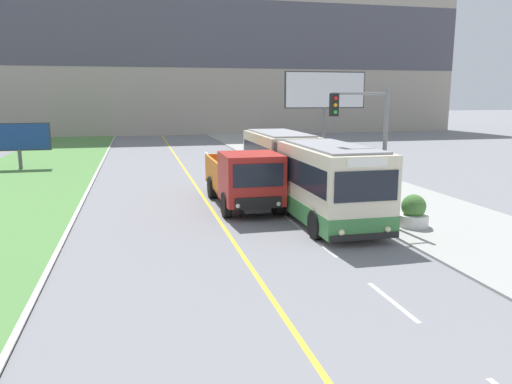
{
  "coord_description": "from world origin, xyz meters",
  "views": [
    {
      "loc": [
        -3.0,
        -2.32,
        4.81
      ],
      "look_at": [
        1.1,
        14.9,
        1.4
      ],
      "focal_mm": 35.0,
      "sensor_mm": 36.0,
      "label": 1
    }
  ],
  "objects_px": {
    "dump_truck": "(246,180)",
    "traffic_light_mast": "(368,135)",
    "planter_round_far": "(315,170)",
    "city_bus": "(301,172)",
    "planter_round_third": "(339,180)",
    "planter_round_second": "(371,194)",
    "planter_round_near": "(413,212)",
    "billboard_small": "(18,138)",
    "billboard_large": "(325,93)"
  },
  "relations": [
    {
      "from": "city_bus",
      "to": "traffic_light_mast",
      "type": "bearing_deg",
      "value": -71.25
    },
    {
      "from": "city_bus",
      "to": "planter_round_third",
      "type": "relative_size",
      "value": 10.58
    },
    {
      "from": "billboard_small",
      "to": "planter_round_third",
      "type": "xyz_separation_m",
      "value": [
        17.56,
        -12.46,
        -1.49
      ]
    },
    {
      "from": "planter_round_far",
      "to": "planter_round_near",
      "type": "bearing_deg",
      "value": -90.9
    },
    {
      "from": "billboard_large",
      "to": "billboard_small",
      "type": "relative_size",
      "value": 1.62
    },
    {
      "from": "billboard_small",
      "to": "traffic_light_mast",
      "type": "bearing_deg",
      "value": -49.99
    },
    {
      "from": "billboard_small",
      "to": "planter_round_far",
      "type": "distance_m",
      "value": 19.76
    },
    {
      "from": "traffic_light_mast",
      "to": "billboard_large",
      "type": "xyz_separation_m",
      "value": [
        4.95,
        17.27,
        1.64
      ]
    },
    {
      "from": "city_bus",
      "to": "billboard_small",
      "type": "bearing_deg",
      "value": 133.94
    },
    {
      "from": "planter_round_near",
      "to": "planter_round_far",
      "type": "distance_m",
      "value": 10.95
    },
    {
      "from": "billboard_large",
      "to": "planter_round_third",
      "type": "distance_m",
      "value": 12.11
    },
    {
      "from": "dump_truck",
      "to": "traffic_light_mast",
      "type": "relative_size",
      "value": 1.33
    },
    {
      "from": "billboard_large",
      "to": "planter_round_near",
      "type": "xyz_separation_m",
      "value": [
        -3.41,
        -18.08,
        -4.44
      ]
    },
    {
      "from": "planter_round_second",
      "to": "planter_round_far",
      "type": "distance_m",
      "value": 7.3
    },
    {
      "from": "planter_round_second",
      "to": "planter_round_third",
      "type": "xyz_separation_m",
      "value": [
        0.0,
        3.65,
        0.02
      ]
    },
    {
      "from": "city_bus",
      "to": "billboard_large",
      "type": "distance_m",
      "value": 15.27
    },
    {
      "from": "traffic_light_mast",
      "to": "planter_round_far",
      "type": "bearing_deg",
      "value": 80.42
    },
    {
      "from": "dump_truck",
      "to": "planter_round_near",
      "type": "distance_m",
      "value": 6.97
    },
    {
      "from": "planter_round_third",
      "to": "city_bus",
      "type": "bearing_deg",
      "value": -137.19
    },
    {
      "from": "dump_truck",
      "to": "planter_round_third",
      "type": "height_order",
      "value": "dump_truck"
    },
    {
      "from": "planter_round_third",
      "to": "billboard_large",
      "type": "bearing_deg",
      "value": 72.98
    },
    {
      "from": "billboard_large",
      "to": "planter_round_near",
      "type": "distance_m",
      "value": 18.92
    },
    {
      "from": "city_bus",
      "to": "billboard_small",
      "type": "height_order",
      "value": "billboard_small"
    },
    {
      "from": "dump_truck",
      "to": "billboard_large",
      "type": "xyz_separation_m",
      "value": [
        8.76,
        13.67,
        3.75
      ]
    },
    {
      "from": "planter_round_near",
      "to": "dump_truck",
      "type": "bearing_deg",
      "value": 140.5
    },
    {
      "from": "billboard_large",
      "to": "city_bus",
      "type": "bearing_deg",
      "value": -114.79
    },
    {
      "from": "billboard_large",
      "to": "billboard_small",
      "type": "bearing_deg",
      "value": 175.38
    },
    {
      "from": "planter_round_near",
      "to": "billboard_small",
      "type": "bearing_deg",
      "value": 131.44
    },
    {
      "from": "traffic_light_mast",
      "to": "planter_round_near",
      "type": "height_order",
      "value": "traffic_light_mast"
    },
    {
      "from": "dump_truck",
      "to": "planter_round_far",
      "type": "distance_m",
      "value": 8.59
    },
    {
      "from": "billboard_large",
      "to": "planter_round_third",
      "type": "bearing_deg",
      "value": -107.02
    },
    {
      "from": "billboard_large",
      "to": "dump_truck",
      "type": "bearing_deg",
      "value": -122.67
    },
    {
      "from": "city_bus",
      "to": "dump_truck",
      "type": "bearing_deg",
      "value": -176.1
    },
    {
      "from": "city_bus",
      "to": "planter_round_third",
      "type": "height_order",
      "value": "city_bus"
    },
    {
      "from": "dump_truck",
      "to": "traffic_light_mast",
      "type": "xyz_separation_m",
      "value": [
        3.81,
        -3.6,
        2.11
      ]
    },
    {
      "from": "dump_truck",
      "to": "city_bus",
      "type": "bearing_deg",
      "value": 3.9
    },
    {
      "from": "city_bus",
      "to": "planter_round_second",
      "type": "relative_size",
      "value": 10.94
    },
    {
      "from": "planter_round_second",
      "to": "traffic_light_mast",
      "type": "bearing_deg",
      "value": -120.11
    },
    {
      "from": "planter_round_second",
      "to": "planter_round_far",
      "type": "height_order",
      "value": "same"
    },
    {
      "from": "planter_round_third",
      "to": "planter_round_far",
      "type": "bearing_deg",
      "value": 89.04
    },
    {
      "from": "billboard_large",
      "to": "planter_round_third",
      "type": "relative_size",
      "value": 5.31
    },
    {
      "from": "city_bus",
      "to": "billboard_large",
      "type": "relative_size",
      "value": 1.99
    },
    {
      "from": "planter_round_near",
      "to": "planter_round_far",
      "type": "relative_size",
      "value": 1.0
    },
    {
      "from": "planter_round_far",
      "to": "billboard_large",
      "type": "bearing_deg",
      "value": 65.57
    },
    {
      "from": "planter_round_far",
      "to": "planter_round_third",
      "type": "bearing_deg",
      "value": -90.96
    },
    {
      "from": "billboard_large",
      "to": "billboard_small",
      "type": "xyz_separation_m",
      "value": [
        -20.86,
        1.68,
        -2.93
      ]
    },
    {
      "from": "city_bus",
      "to": "planter_round_near",
      "type": "xyz_separation_m",
      "value": [
        2.82,
        -4.58,
        -0.95
      ]
    },
    {
      "from": "dump_truck",
      "to": "planter_round_second",
      "type": "distance_m",
      "value": 5.56
    },
    {
      "from": "dump_truck",
      "to": "billboard_large",
      "type": "distance_m",
      "value": 16.66
    },
    {
      "from": "billboard_small",
      "to": "planter_round_near",
      "type": "xyz_separation_m",
      "value": [
        17.45,
        -19.76,
        -1.5
      ]
    }
  ]
}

